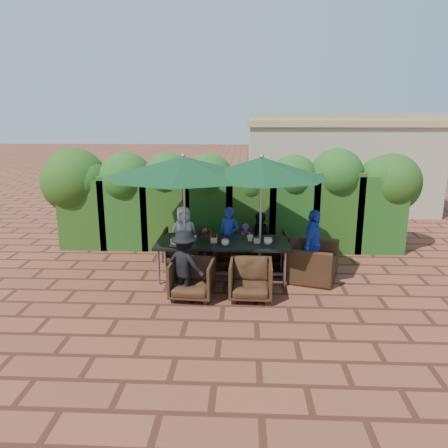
{
  "coord_description": "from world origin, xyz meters",
  "views": [
    {
      "loc": [
        0.34,
        -7.98,
        3.18
      ],
      "look_at": [
        -0.05,
        0.4,
        1.06
      ],
      "focal_mm": 35.0,
      "sensor_mm": 36.0,
      "label": 1
    }
  ],
  "objects_px": {
    "chair_end_right": "(311,255)",
    "chair_far_left": "(182,244)",
    "dining_table": "(222,246)",
    "umbrella_left": "(184,167)",
    "umbrella_right": "(262,168)",
    "chair_near_right": "(251,278)",
    "chair_far_mid": "(229,246)",
    "chair_near_left": "(192,277)",
    "chair_far_right": "(268,246)"
  },
  "relations": [
    {
      "from": "umbrella_left",
      "to": "chair_far_left",
      "type": "xyz_separation_m",
      "value": [
        -0.21,
        0.96,
        -1.81
      ]
    },
    {
      "from": "chair_far_right",
      "to": "chair_near_right",
      "type": "distance_m",
      "value": 1.87
    },
    {
      "from": "dining_table",
      "to": "chair_near_right",
      "type": "bearing_deg",
      "value": -58.89
    },
    {
      "from": "chair_far_right",
      "to": "chair_near_left",
      "type": "height_order",
      "value": "chair_far_right"
    },
    {
      "from": "chair_far_right",
      "to": "chair_near_right",
      "type": "xyz_separation_m",
      "value": [
        -0.4,
        -1.83,
        -0.02
      ]
    },
    {
      "from": "umbrella_left",
      "to": "chair_far_right",
      "type": "relative_size",
      "value": 3.64
    },
    {
      "from": "dining_table",
      "to": "chair_far_left",
      "type": "bearing_deg",
      "value": 132.66
    },
    {
      "from": "umbrella_left",
      "to": "umbrella_right",
      "type": "bearing_deg",
      "value": -2.01
    },
    {
      "from": "umbrella_left",
      "to": "chair_near_left",
      "type": "relative_size",
      "value": 3.88
    },
    {
      "from": "chair_near_right",
      "to": "chair_far_mid",
      "type": "bearing_deg",
      "value": 105.14
    },
    {
      "from": "chair_near_right",
      "to": "chair_end_right",
      "type": "relative_size",
      "value": 0.7
    },
    {
      "from": "chair_far_left",
      "to": "chair_far_mid",
      "type": "distance_m",
      "value": 1.06
    },
    {
      "from": "umbrella_left",
      "to": "chair_near_right",
      "type": "xyz_separation_m",
      "value": [
        1.28,
        -0.98,
        -1.83
      ]
    },
    {
      "from": "umbrella_left",
      "to": "chair_near_right",
      "type": "height_order",
      "value": "umbrella_left"
    },
    {
      "from": "umbrella_left",
      "to": "chair_far_left",
      "type": "bearing_deg",
      "value": 102.42
    },
    {
      "from": "umbrella_right",
      "to": "chair_near_right",
      "type": "xyz_separation_m",
      "value": [
        -0.19,
        -0.92,
        -1.83
      ]
    },
    {
      "from": "chair_near_left",
      "to": "chair_end_right",
      "type": "height_order",
      "value": "chair_end_right"
    },
    {
      "from": "chair_far_left",
      "to": "chair_near_left",
      "type": "bearing_deg",
      "value": 100.65
    },
    {
      "from": "chair_far_mid",
      "to": "dining_table",
      "type": "bearing_deg",
      "value": 69.16
    },
    {
      "from": "chair_far_mid",
      "to": "chair_end_right",
      "type": "height_order",
      "value": "chair_end_right"
    },
    {
      "from": "dining_table",
      "to": "chair_far_right",
      "type": "height_order",
      "value": "chair_far_right"
    },
    {
      "from": "dining_table",
      "to": "chair_far_right",
      "type": "bearing_deg",
      "value": 43.96
    },
    {
      "from": "dining_table",
      "to": "umbrella_right",
      "type": "height_order",
      "value": "umbrella_right"
    },
    {
      "from": "umbrella_right",
      "to": "chair_near_left",
      "type": "bearing_deg",
      "value": -142.41
    },
    {
      "from": "chair_far_mid",
      "to": "chair_far_right",
      "type": "bearing_deg",
      "value": 166.16
    },
    {
      "from": "umbrella_left",
      "to": "chair_far_left",
      "type": "distance_m",
      "value": 2.06
    },
    {
      "from": "umbrella_left",
      "to": "chair_end_right",
      "type": "xyz_separation_m",
      "value": [
        2.48,
        0.05,
        -1.74
      ]
    },
    {
      "from": "chair_near_left",
      "to": "chair_end_right",
      "type": "bearing_deg",
      "value": 29.36
    },
    {
      "from": "chair_end_right",
      "to": "chair_far_left",
      "type": "bearing_deg",
      "value": 89.44
    },
    {
      "from": "chair_far_left",
      "to": "chair_end_right",
      "type": "height_order",
      "value": "chair_end_right"
    },
    {
      "from": "umbrella_left",
      "to": "chair_near_left",
      "type": "bearing_deg",
      "value": -76.14
    },
    {
      "from": "chair_far_left",
      "to": "dining_table",
      "type": "bearing_deg",
      "value": 130.15
    },
    {
      "from": "chair_near_left",
      "to": "chair_near_right",
      "type": "relative_size",
      "value": 1.0
    },
    {
      "from": "chair_near_right",
      "to": "chair_end_right",
      "type": "distance_m",
      "value": 1.58
    },
    {
      "from": "chair_far_mid",
      "to": "chair_end_right",
      "type": "bearing_deg",
      "value": 139.96
    },
    {
      "from": "chair_end_right",
      "to": "chair_far_mid",
      "type": "bearing_deg",
      "value": 82.22
    },
    {
      "from": "dining_table",
      "to": "umbrella_left",
      "type": "distance_m",
      "value": 1.71
    },
    {
      "from": "dining_table",
      "to": "chair_near_left",
      "type": "relative_size",
      "value": 3.4
    },
    {
      "from": "chair_far_left",
      "to": "chair_far_right",
      "type": "distance_m",
      "value": 1.9
    },
    {
      "from": "dining_table",
      "to": "chair_near_right",
      "type": "height_order",
      "value": "chair_near_right"
    },
    {
      "from": "umbrella_left",
      "to": "umbrella_right",
      "type": "height_order",
      "value": "same"
    },
    {
      "from": "dining_table",
      "to": "chair_far_left",
      "type": "height_order",
      "value": "chair_far_left"
    },
    {
      "from": "chair_far_left",
      "to": "chair_near_right",
      "type": "height_order",
      "value": "chair_far_left"
    },
    {
      "from": "dining_table",
      "to": "umbrella_right",
      "type": "relative_size",
      "value": 1.03
    },
    {
      "from": "chair_far_left",
      "to": "chair_near_right",
      "type": "xyz_separation_m",
      "value": [
        1.49,
        -1.93,
        -0.02
      ]
    },
    {
      "from": "chair_near_right",
      "to": "chair_end_right",
      "type": "xyz_separation_m",
      "value": [
        1.2,
        1.03,
        0.09
      ]
    },
    {
      "from": "chair_far_right",
      "to": "chair_near_left",
      "type": "distance_m",
      "value": 2.34
    },
    {
      "from": "umbrella_left",
      "to": "chair_far_mid",
      "type": "height_order",
      "value": "umbrella_left"
    },
    {
      "from": "dining_table",
      "to": "umbrella_right",
      "type": "xyz_separation_m",
      "value": [
        0.73,
        0.02,
        1.54
      ]
    },
    {
      "from": "umbrella_left",
      "to": "chair_near_left",
      "type": "xyz_separation_m",
      "value": [
        0.25,
        -0.99,
        -1.83
      ]
    }
  ]
}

